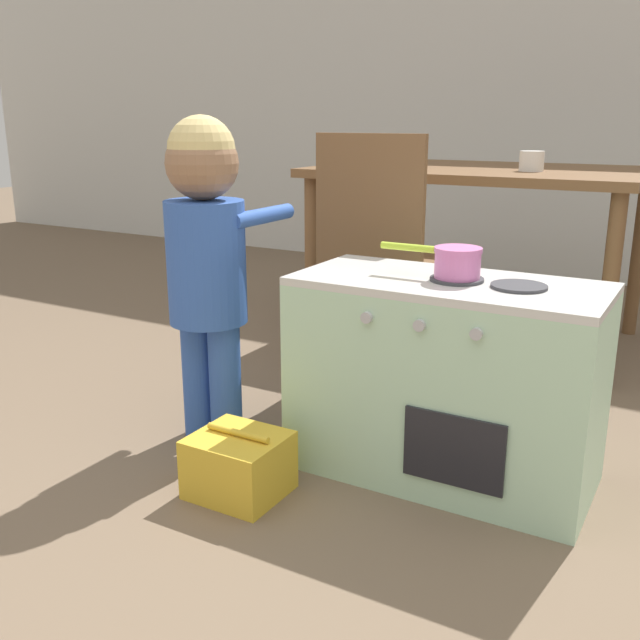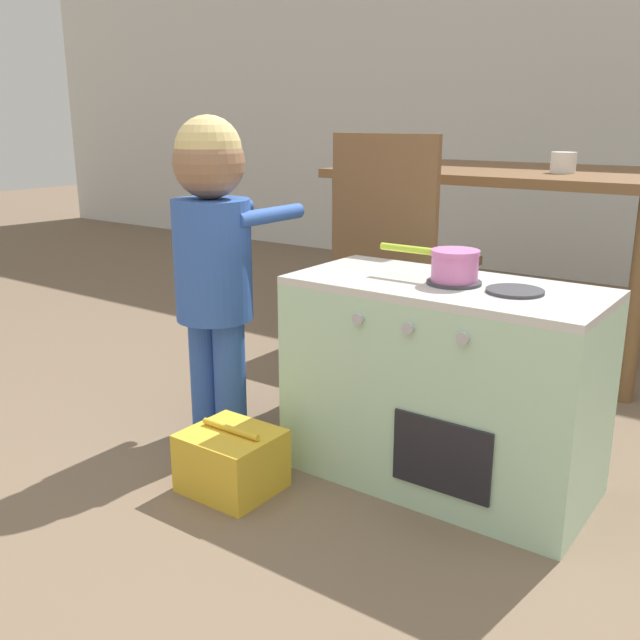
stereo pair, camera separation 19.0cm
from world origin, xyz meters
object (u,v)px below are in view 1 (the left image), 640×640
dining_table (481,187)px  cup_on_table (532,161)px  toy_pot (456,260)px  toy_basket (239,465)px  dining_chair_near (382,255)px  child_figure (206,244)px  play_kitchen (444,379)px

dining_table → cup_on_table: 0.28m
cup_on_table → toy_pot: bearing=-84.6°
toy_basket → cup_on_table: cup_on_table is taller
dining_chair_near → cup_on_table: size_ratio=9.55×
dining_table → cup_on_table: bearing=-28.2°
child_figure → dining_chair_near: child_figure is taller
toy_pot → child_figure: 0.68m
play_kitchen → toy_basket: bearing=-138.3°
toy_pot → dining_chair_near: bearing=130.6°
play_kitchen → dining_chair_near: size_ratio=0.88×
play_kitchen → dining_chair_near: dining_chair_near is taller
child_figure → toy_basket: child_figure is taller
dining_table → dining_chair_near: 0.76m
play_kitchen → toy_pot: (0.01, 0.00, 0.31)m
toy_pot → child_figure: child_figure is taller
dining_table → cup_on_table: cup_on_table is taller
dining_chair_near → child_figure: bearing=-111.1°
toy_basket → dining_table: bearing=87.0°
toy_pot → cup_on_table: bearing=95.4°
toy_pot → dining_table: 1.28m
toy_basket → play_kitchen: bearing=41.7°
toy_pot → dining_chair_near: dining_chair_near is taller
toy_basket → dining_chair_near: (-0.01, 0.86, 0.39)m
play_kitchen → child_figure: child_figure is taller
toy_basket → cup_on_table: 1.65m
child_figure → dining_chair_near: 0.68m
cup_on_table → dining_table: bearing=151.8°
play_kitchen → cup_on_table: 1.23m
play_kitchen → cup_on_table: size_ratio=8.43×
child_figure → toy_basket: 0.61m
play_kitchen → dining_chair_near: bearing=129.6°
toy_pot → child_figure: (-0.67, -0.13, 0.00)m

